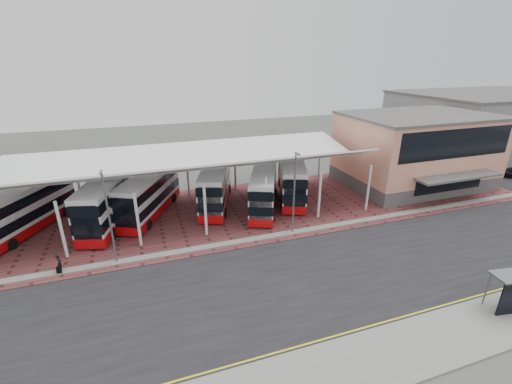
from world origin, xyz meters
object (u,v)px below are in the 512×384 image
at_px(terminal, 416,150).
at_px(bus_0, 26,209).
at_px(bus_1, 109,200).
at_px(bus_2, 149,194).
at_px(bus_4, 264,189).
at_px(bus_3, 216,185).
at_px(bus_5, 292,179).
at_px(pedestrian, 59,263).

distance_m(terminal, bus_0, 45.27).
xyz_separation_m(bus_1, bus_2, (3.94, 0.71, -0.15)).
bearing_deg(bus_4, bus_3, 174.59).
distance_m(bus_2, bus_5, 16.39).
bearing_deg(bus_5, bus_0, -159.59).
relative_size(bus_0, bus_2, 0.98).
distance_m(bus_3, bus_4, 5.55).
relative_size(bus_4, bus_5, 0.95).
bearing_deg(bus_1, bus_0, -169.49).
distance_m(bus_0, bus_2, 11.48).
height_order(bus_2, bus_3, bus_3).
height_order(terminal, bus_3, terminal).
xyz_separation_m(bus_0, bus_5, (27.86, -0.46, 0.09)).
bearing_deg(bus_0, bus_3, 29.63).
relative_size(bus_1, bus_3, 1.05).
distance_m(bus_3, bus_5, 9.17).
bearing_deg(pedestrian, bus_5, -88.33).
relative_size(bus_3, bus_4, 1.05).
bearing_deg(bus_5, bus_2, -160.30).
height_order(bus_2, bus_5, bus_5).
xyz_separation_m(bus_3, pedestrian, (-14.65, -9.23, -1.49)).
bearing_deg(bus_4, pedestrian, -137.83).
height_order(bus_1, pedestrian, bus_1).
bearing_deg(bus_5, bus_4, -134.72).
height_order(bus_1, bus_4, bus_1).
relative_size(bus_2, bus_4, 1.01).
xyz_separation_m(bus_5, pedestrian, (-23.78, -8.43, -1.51)).
height_order(bus_0, bus_5, bus_5).
xyz_separation_m(terminal, pedestrian, (-41.11, -7.70, -3.78)).
bearing_deg(bus_3, bus_0, -160.18).
height_order(bus_0, bus_4, bus_0).
bearing_deg(terminal, bus_0, 178.49).
xyz_separation_m(bus_1, bus_5, (20.32, 0.23, -0.07)).
relative_size(bus_0, pedestrian, 6.62).
bearing_deg(terminal, bus_2, 177.95).
bearing_deg(bus_3, pedestrian, -129.02).
xyz_separation_m(terminal, bus_0, (-45.19, 1.19, -2.37)).
xyz_separation_m(bus_0, bus_3, (18.72, 0.34, 0.07)).
height_order(bus_2, pedestrian, bus_2).
relative_size(bus_4, pedestrian, 6.69).
xyz_separation_m(bus_3, bus_5, (9.13, -0.80, 0.02)).
distance_m(bus_4, pedestrian, 20.61).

